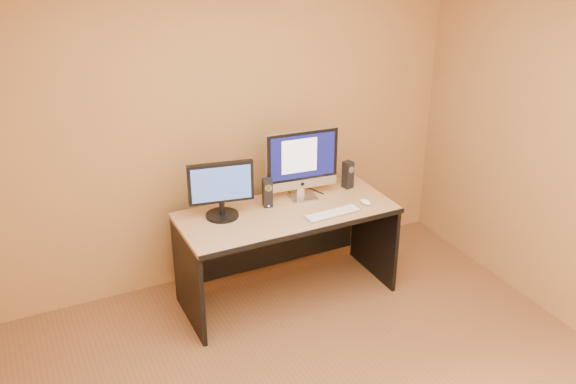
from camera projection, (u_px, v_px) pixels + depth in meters
walls at (354, 238)px, 3.30m from camera, size 4.00×4.00×2.60m
desk at (287, 254)px, 4.96m from camera, size 1.63×0.72×0.75m
imac at (303, 165)px, 4.89m from camera, size 0.60×0.27×0.56m
second_monitor at (221, 190)px, 4.63m from camera, size 0.52×0.33×0.43m
speaker_left at (267, 193)px, 4.83m from camera, size 0.08×0.09×0.22m
speaker_right at (348, 175)px, 5.14m from camera, size 0.08×0.09×0.22m
keyboard at (333, 213)px, 4.75m from camera, size 0.44×0.14×0.02m
mouse at (365, 202)px, 4.90m from camera, size 0.08×0.11×0.04m
cable_a at (313, 190)px, 5.13m from camera, size 0.08×0.21×0.01m
cable_b at (290, 193)px, 5.07m from camera, size 0.07×0.17×0.01m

